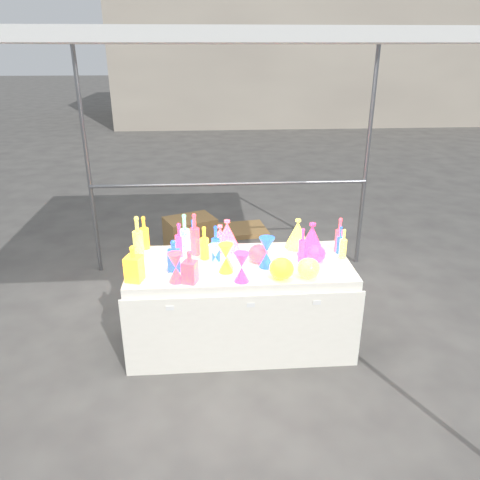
{
  "coord_description": "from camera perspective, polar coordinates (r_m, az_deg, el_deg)",
  "views": [
    {
      "loc": [
        -0.25,
        -3.44,
        2.39
      ],
      "look_at": [
        0.0,
        0.0,
        0.95
      ],
      "focal_mm": 35.0,
      "sensor_mm": 36.0,
      "label": 1
    }
  ],
  "objects": [
    {
      "name": "decanter_2",
      "position": [
        3.69,
        -8.06,
        -1.83
      ],
      "size": [
        0.1,
        0.1,
        0.25
      ],
      "primitive_type": null,
      "rotation": [
        0.0,
        0.0,
        0.04
      ],
      "color": "#188949",
      "rests_on": "display_table"
    },
    {
      "name": "bottle_10",
      "position": [
        3.82,
        7.61,
        -0.61
      ],
      "size": [
        0.08,
        0.08,
        0.29
      ],
      "primitive_type": null,
      "rotation": [
        0.0,
        0.0,
        -0.3
      ],
      "color": "#1E48B2",
      "rests_on": "display_table"
    },
    {
      "name": "bottle_7",
      "position": [
        3.8,
        -2.96,
        -0.42
      ],
      "size": [
        0.07,
        0.07,
        0.31
      ],
      "primitive_type": null,
      "rotation": [
        0.0,
        0.0,
        -0.03
      ],
      "color": "#188949",
      "rests_on": "display_table"
    },
    {
      "name": "hourglass_4",
      "position": [
        3.62,
        -1.75,
        -2.23
      ],
      "size": [
        0.14,
        0.14,
        0.23
      ],
      "primitive_type": null,
      "rotation": [
        0.0,
        0.0,
        -0.3
      ],
      "color": "red",
      "rests_on": "display_table"
    },
    {
      "name": "hourglass_0",
      "position": [
        3.51,
        -7.84,
        -3.35
      ],
      "size": [
        0.13,
        0.13,
        0.23
      ],
      "primitive_type": null,
      "rotation": [
        0.0,
        0.0,
        -0.18
      ],
      "color": "orange",
      "rests_on": "display_table"
    },
    {
      "name": "globe_0",
      "position": [
        3.55,
        5.09,
        -3.63
      ],
      "size": [
        0.24,
        0.24,
        0.15
      ],
      "primitive_type": null,
      "rotation": [
        0.0,
        0.0,
        0.35
      ],
      "color": "red",
      "rests_on": "display_table"
    },
    {
      "name": "background_building",
      "position": [
        17.96,
        10.48,
        24.24
      ],
      "size": [
        14.0,
        6.0,
        6.0
      ],
      "primitive_type": "cube",
      "color": "#BCB19D",
      "rests_on": "ground"
    },
    {
      "name": "lampshade_0",
      "position": [
        4.02,
        -1.57,
        0.63
      ],
      "size": [
        0.26,
        0.26,
        0.27
      ],
      "primitive_type": null,
      "rotation": [
        0.0,
        0.0,
        -0.17
      ],
      "color": "#FFAB35",
      "rests_on": "display_table"
    },
    {
      "name": "bottle_1",
      "position": [
        3.96,
        -5.69,
        0.45
      ],
      "size": [
        0.09,
        0.09,
        0.3
      ],
      "primitive_type": null,
      "rotation": [
        0.0,
        0.0,
        -0.4
      ],
      "color": "#188949",
      "rests_on": "display_table"
    },
    {
      "name": "bottle_6",
      "position": [
        3.85,
        -4.37,
        -0.33
      ],
      "size": [
        0.08,
        0.08,
        0.29
      ],
      "primitive_type": null,
      "rotation": [
        0.0,
        0.0,
        -0.14
      ],
      "color": "red",
      "rests_on": "display_table"
    },
    {
      "name": "display_table",
      "position": [
        3.99,
        0.01,
        -7.71
      ],
      "size": [
        1.84,
        0.83,
        0.75
      ],
      "color": "white",
      "rests_on": "ground"
    },
    {
      "name": "ground",
      "position": [
        4.2,
        0.0,
        -12.05
      ],
      "size": [
        80.0,
        80.0,
        0.0
      ],
      "primitive_type": "plane",
      "color": "slate",
      "rests_on": "ground"
    },
    {
      "name": "bottle_9",
      "position": [
        4.05,
        12.02,
        0.61
      ],
      "size": [
        0.07,
        0.07,
        0.31
      ],
      "primitive_type": null,
      "rotation": [
        0.0,
        0.0,
        0.05
      ],
      "color": "orange",
      "rests_on": "display_table"
    },
    {
      "name": "lampshade_2",
      "position": [
        3.96,
        8.75,
        0.12
      ],
      "size": [
        0.28,
        0.28,
        0.28
      ],
      "primitive_type": null,
      "rotation": [
        0.0,
        0.0,
        -0.17
      ],
      "color": "#1E48B2",
      "rests_on": "display_table"
    },
    {
      "name": "globe_2",
      "position": [
        3.8,
        2.25,
        -1.8
      ],
      "size": [
        0.17,
        0.17,
        0.13
      ],
      "primitive_type": null,
      "rotation": [
        0.0,
        0.0,
        0.0
      ],
      "color": "orange",
      "rests_on": "display_table"
    },
    {
      "name": "bottle_0",
      "position": [
        4.11,
        -11.59,
        0.9
      ],
      "size": [
        0.08,
        0.08,
        0.3
      ],
      "primitive_type": null,
      "rotation": [
        0.0,
        0.0,
        0.03
      ],
      "color": "red",
      "rests_on": "display_table"
    },
    {
      "name": "bottle_8",
      "position": [
        4.04,
        12.09,
        0.05
      ],
      "size": [
        0.07,
        0.07,
        0.24
      ],
      "primitive_type": null,
      "rotation": [
        0.0,
        0.0,
        0.26
      ],
      "color": "#188949",
      "rests_on": "display_table"
    },
    {
      "name": "globe_1",
      "position": [
        3.59,
        8.35,
        -3.57
      ],
      "size": [
        0.21,
        0.21,
        0.14
      ],
      "primitive_type": null,
      "rotation": [
        0.0,
        0.0,
        0.26
      ],
      "color": "#13727A",
      "rests_on": "display_table"
    },
    {
      "name": "lampshade_3",
      "position": [
        4.09,
        7.03,
        0.81
      ],
      "size": [
        0.27,
        0.27,
        0.26
      ],
      "primitive_type": null,
      "rotation": [
        0.0,
        0.0,
        -0.29
      ],
      "color": "#13727A",
      "rests_on": "display_table"
    },
    {
      "name": "bottle_11",
      "position": [
        3.95,
        12.49,
        -0.44
      ],
      "size": [
        0.07,
        0.07,
        0.26
      ],
      "primitive_type": null,
      "rotation": [
        0.0,
        0.0,
        0.27
      ],
      "color": "#13727A",
      "rests_on": "display_table"
    },
    {
      "name": "bottle_3",
      "position": [
        3.91,
        -7.39,
        0.04
      ],
      "size": [
        0.1,
        0.1,
        0.3
      ],
      "primitive_type": null,
      "rotation": [
        0.0,
        0.0,
        0.36
      ],
      "color": "#1E48B2",
      "rests_on": "display_table"
    },
    {
      "name": "hourglass_5",
      "position": [
        3.71,
        3.27,
        -1.51
      ],
      "size": [
        0.15,
        0.15,
        0.25
      ],
      "primitive_type": null,
      "rotation": [
        0.0,
        0.0,
        -0.22
      ],
      "color": "#188949",
      "rests_on": "display_table"
    },
    {
      "name": "cardboard_box_closed",
      "position": [
        5.87,
        -6.07,
        0.73
      ],
      "size": [
        0.7,
        0.62,
        0.42
      ],
      "primitive_type": "cube",
      "rotation": [
        0.0,
        0.0,
        0.41
      ],
      "color": "#A57D4A",
      "rests_on": "ground"
    },
    {
      "name": "canopy_tent",
      "position": [
        3.46,
        -0.01,
        22.54
      ],
      "size": [
        3.15,
        3.15,
        2.46
      ],
      "color": "gray",
      "rests_on": "ground"
    },
    {
      "name": "bottle_5",
      "position": [
        3.9,
        -6.74,
        0.59
      ],
      "size": [
        0.09,
        0.09,
        0.37
      ],
      "primitive_type": null,
      "rotation": [
        0.0,
        0.0,
        -0.12
      ],
      "color": "#C92884",
      "rests_on": "display_table"
    },
    {
      "name": "decanter_0",
      "position": [
        3.57,
        -12.83,
        -2.78
      ],
      "size": [
        0.15,
        0.15,
        0.28
      ],
      "primitive_type": null,
      "rotation": [
        0.0,
        0.0,
        -0.28
      ],
      "color": "red",
      "rests_on": "display_table"
    },
    {
      "name": "hourglass_1",
      "position": [
        3.48,
        0.2,
        -3.35
      ],
      "size": [
        0.15,
        0.15,
        0.23
      ],
      "primitive_type": null,
      "rotation": [
        0.0,
        0.0,
        -0.32
      ],
      "color": "#1E48B2",
      "rests_on": "display_table"
    },
    {
      "name": "bottle_2",
      "position": [
        3.92,
        -5.54,
        0.71
      ],
      "size": [
        0.08,
        0.08,
        0.37
      ],
      "primitive_type": null,
      "rotation": [
        0.0,
        0.0,
        -0.06
      ],
      "color": "orange",
      "rests_on": "display_table"
    },
    {
      "name": "cardboard_box_flat",
      "position": [
        6.45,
        -0.23,
        1.2
      ],
      "size": [
        0.83,
        0.65,
        0.06
      ],
      "primitive_type": "cube",
      "rotation": [
        0.0,
        0.0,
        0.15
      ],
      "color": "#A57D4A",
      "rests_on": "ground"
    },
    {
      "name": "globe_3",
      "position": [
        3.85,
        9.2,
        -1.81
      ],
      "size": [
        0.21,
        0.21,
        0.13
      ],
      "primitive_type": null,
      "rotation": [
        0.0,
        0.0,
        -0.36
      ],
      "color": "#1E48B2",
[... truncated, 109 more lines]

